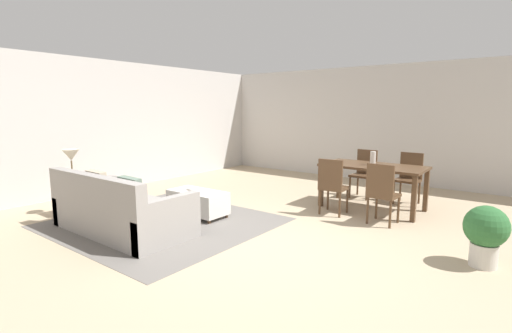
{
  "coord_description": "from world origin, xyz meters",
  "views": [
    {
      "loc": [
        2.72,
        -3.72,
        1.71
      ],
      "look_at": [
        -0.92,
        1.04,
        0.77
      ],
      "focal_mm": 26.06,
      "sensor_mm": 36.0,
      "label": 1
    }
  ],
  "objects_px": {
    "dining_chair_far_left": "(365,171)",
    "vase_centerpiece": "(373,158)",
    "table_lamp": "(71,157)",
    "dining_chair_near_right": "(382,190)",
    "dining_chair_far_right": "(409,175)",
    "dining_table": "(373,171)",
    "ottoman_table": "(198,202)",
    "side_table": "(74,189)",
    "dining_chair_near_left": "(332,183)",
    "potted_plant": "(486,232)",
    "book_on_ottoman": "(196,189)",
    "couch": "(120,212)"
  },
  "relations": [
    {
      "from": "dining_chair_far_left",
      "to": "vase_centerpiece",
      "type": "xyz_separation_m",
      "value": [
        0.43,
        -0.77,
        0.36
      ]
    },
    {
      "from": "table_lamp",
      "to": "dining_chair_near_right",
      "type": "xyz_separation_m",
      "value": [
        4.13,
        2.5,
        -0.44
      ]
    },
    {
      "from": "dining_chair_near_left",
      "to": "side_table",
      "type": "bearing_deg",
      "value": -142.64
    },
    {
      "from": "book_on_ottoman",
      "to": "potted_plant",
      "type": "bearing_deg",
      "value": 7.55
    },
    {
      "from": "book_on_ottoman",
      "to": "vase_centerpiece",
      "type": "bearing_deg",
      "value": 45.24
    },
    {
      "from": "book_on_ottoman",
      "to": "couch",
      "type": "bearing_deg",
      "value": -101.5
    },
    {
      "from": "ottoman_table",
      "to": "dining_chair_near_right",
      "type": "relative_size",
      "value": 1.06
    },
    {
      "from": "dining_table",
      "to": "dining_chair_far_left",
      "type": "distance_m",
      "value": 0.9
    },
    {
      "from": "side_table",
      "to": "table_lamp",
      "type": "xyz_separation_m",
      "value": [
        -0.0,
        0.0,
        0.52
      ]
    },
    {
      "from": "ottoman_table",
      "to": "table_lamp",
      "type": "relative_size",
      "value": 1.87
    },
    {
      "from": "potted_plant",
      "to": "vase_centerpiece",
      "type": "bearing_deg",
      "value": 139.22
    },
    {
      "from": "table_lamp",
      "to": "dining_table",
      "type": "height_order",
      "value": "table_lamp"
    },
    {
      "from": "ottoman_table",
      "to": "dining_chair_near_right",
      "type": "bearing_deg",
      "value": 28.0
    },
    {
      "from": "dining_table",
      "to": "book_on_ottoman",
      "type": "height_order",
      "value": "dining_table"
    },
    {
      "from": "dining_chair_far_right",
      "to": "vase_centerpiece",
      "type": "relative_size",
      "value": 3.95
    },
    {
      "from": "table_lamp",
      "to": "dining_chair_near_left",
      "type": "height_order",
      "value": "table_lamp"
    },
    {
      "from": "table_lamp",
      "to": "vase_centerpiece",
      "type": "relative_size",
      "value": 2.25
    },
    {
      "from": "dining_table",
      "to": "potted_plant",
      "type": "bearing_deg",
      "value": -40.95
    },
    {
      "from": "dining_table",
      "to": "dining_chair_near_right",
      "type": "xyz_separation_m",
      "value": [
        0.43,
        -0.8,
        -0.15
      ]
    },
    {
      "from": "table_lamp",
      "to": "book_on_ottoman",
      "type": "height_order",
      "value": "table_lamp"
    },
    {
      "from": "dining_chair_near_left",
      "to": "dining_chair_far_left",
      "type": "relative_size",
      "value": 1.0
    },
    {
      "from": "side_table",
      "to": "ottoman_table",
      "type": "bearing_deg",
      "value": 35.56
    },
    {
      "from": "dining_chair_far_right",
      "to": "table_lamp",
      "type": "bearing_deg",
      "value": -135.03
    },
    {
      "from": "side_table",
      "to": "dining_chair_near_left",
      "type": "relative_size",
      "value": 0.59
    },
    {
      "from": "ottoman_table",
      "to": "dining_chair_near_left",
      "type": "relative_size",
      "value": 1.06
    },
    {
      "from": "dining_chair_far_left",
      "to": "dining_table",
      "type": "bearing_deg",
      "value": -60.13
    },
    {
      "from": "table_lamp",
      "to": "dining_table",
      "type": "relative_size",
      "value": 0.31
    },
    {
      "from": "dining_table",
      "to": "dining_chair_near_right",
      "type": "relative_size",
      "value": 1.83
    },
    {
      "from": "couch",
      "to": "table_lamp",
      "type": "height_order",
      "value": "table_lamp"
    },
    {
      "from": "couch",
      "to": "dining_table",
      "type": "bearing_deg",
      "value": 54.73
    },
    {
      "from": "dining_chair_near_left",
      "to": "dining_chair_far_left",
      "type": "height_order",
      "value": "same"
    },
    {
      "from": "side_table",
      "to": "vase_centerpiece",
      "type": "bearing_deg",
      "value": 41.8
    },
    {
      "from": "dining_table",
      "to": "dining_chair_far_left",
      "type": "xyz_separation_m",
      "value": [
        -0.44,
        0.77,
        -0.15
      ]
    },
    {
      "from": "dining_table",
      "to": "vase_centerpiece",
      "type": "height_order",
      "value": "vase_centerpiece"
    },
    {
      "from": "dining_table",
      "to": "potted_plant",
      "type": "relative_size",
      "value": 2.47
    },
    {
      "from": "dining_chair_far_left",
      "to": "dining_chair_far_right",
      "type": "height_order",
      "value": "same"
    },
    {
      "from": "ottoman_table",
      "to": "side_table",
      "type": "bearing_deg",
      "value": -144.44
    },
    {
      "from": "dining_table",
      "to": "couch",
      "type": "bearing_deg",
      "value": -125.27
    },
    {
      "from": "side_table",
      "to": "dining_chair_far_right",
      "type": "height_order",
      "value": "dining_chair_far_right"
    },
    {
      "from": "side_table",
      "to": "dining_chair_near_left",
      "type": "xyz_separation_m",
      "value": [
        3.32,
        2.53,
        0.09
      ]
    },
    {
      "from": "side_table",
      "to": "dining_chair_far_right",
      "type": "distance_m",
      "value": 5.78
    },
    {
      "from": "dining_chair_near_left",
      "to": "potted_plant",
      "type": "distance_m",
      "value": 2.37
    },
    {
      "from": "side_table",
      "to": "dining_chair_far_right",
      "type": "xyz_separation_m",
      "value": [
        4.09,
        4.08,
        0.09
      ]
    },
    {
      "from": "ottoman_table",
      "to": "dining_table",
      "type": "height_order",
      "value": "dining_table"
    },
    {
      "from": "dining_chair_far_left",
      "to": "book_on_ottoman",
      "type": "distance_m",
      "value": 3.33
    },
    {
      "from": "side_table",
      "to": "dining_chair_near_right",
      "type": "distance_m",
      "value": 4.83
    },
    {
      "from": "side_table",
      "to": "dining_chair_near_right",
      "type": "bearing_deg",
      "value": 31.14
    },
    {
      "from": "dining_chair_far_left",
      "to": "dining_chair_far_right",
      "type": "distance_m",
      "value": 0.83
    },
    {
      "from": "vase_centerpiece",
      "to": "potted_plant",
      "type": "relative_size",
      "value": 0.34
    },
    {
      "from": "dining_table",
      "to": "table_lamp",
      "type": "bearing_deg",
      "value": -138.3
    }
  ]
}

